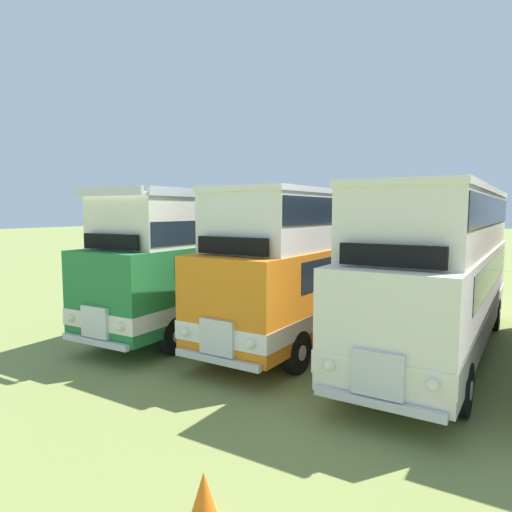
{
  "coord_description": "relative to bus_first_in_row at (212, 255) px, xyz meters",
  "views": [
    {
      "loc": [
        -3.72,
        -12.98,
        3.9
      ],
      "look_at": [
        -11.7,
        0.79,
        2.31
      ],
      "focal_mm": 31.89,
      "sensor_mm": 36.0,
      "label": 1
    }
  ],
  "objects": [
    {
      "name": "bus_first_in_row",
      "position": [
        0.0,
        0.0,
        0.0
      ],
      "size": [
        2.65,
        10.11,
        4.52
      ],
      "color": "#237538",
      "rests_on": "ground"
    },
    {
      "name": "bus_second_in_row",
      "position": [
        3.69,
        0.4,
        0.11
      ],
      "size": [
        2.92,
        10.17,
        4.49
      ],
      "color": "orange",
      "rests_on": "ground"
    },
    {
      "name": "bus_third_in_row",
      "position": [
        7.38,
        0.35,
        0.12
      ],
      "size": [
        2.87,
        11.04,
        4.49
      ],
      "color": "silver",
      "rests_on": "ground"
    },
    {
      "name": "cone_far_end",
      "position": [
        5.87,
        -8.41,
        -2.05
      ],
      "size": [
        0.36,
        0.36,
        0.6
      ],
      "primitive_type": "cone",
      "color": "orange",
      "rests_on": "ground"
    }
  ]
}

